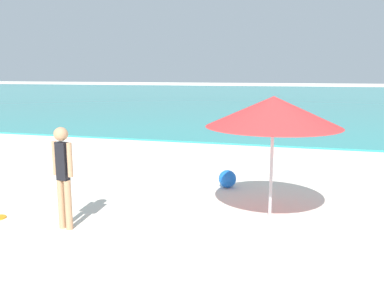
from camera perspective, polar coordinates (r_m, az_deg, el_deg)
water at (r=42.60m, az=14.03°, el=6.75°), size 160.00×60.00×0.06m
person_standing at (r=6.10m, az=-18.02°, el=-3.83°), size 0.35×0.20×1.53m
beach_ball at (r=8.11m, az=5.11°, el=-4.99°), size 0.36×0.36×0.36m
beach_umbrella at (r=6.11m, az=11.60°, el=4.57°), size 2.05×2.05×1.95m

